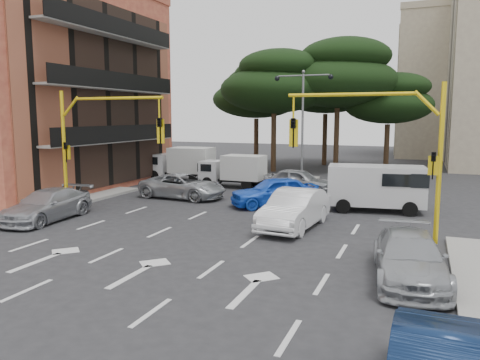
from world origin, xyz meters
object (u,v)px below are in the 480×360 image
at_px(signal_mast_left, 93,135).
at_px(car_silver_cross_a, 183,186).
at_px(car_blue_compact, 275,192).
at_px(car_silver_cross_b, 299,181).
at_px(street_lamp_center, 303,106).
at_px(car_silver_wagon, 47,205).
at_px(signal_mast_right, 389,140).
at_px(car_white_hatch, 295,209).
at_px(box_truck_b, 233,171).
at_px(car_silver_parked, 410,258).
at_px(van_white, 376,188).
at_px(box_truck_a, 180,164).

height_order(signal_mast_left, car_silver_cross_a, signal_mast_left).
relative_size(car_blue_compact, car_silver_cross_b, 1.06).
relative_size(street_lamp_center, car_silver_wagon, 1.59).
height_order(signal_mast_right, car_silver_cross_a, signal_mast_right).
xyz_separation_m(car_white_hatch, box_truck_b, (-6.86, 9.70, 0.27)).
height_order(signal_mast_left, street_lamp_center, street_lamp_center).
distance_m(street_lamp_center, car_silver_wagon, 18.46).
xyz_separation_m(street_lamp_center, car_silver_cross_a, (-4.97, -8.48, -4.71)).
xyz_separation_m(signal_mast_left, car_white_hatch, (9.80, 0.80, -3.06)).
bearing_deg(signal_mast_left, street_lamp_center, 64.09).
bearing_deg(box_truck_b, street_lamp_center, -46.83).
bearing_deg(car_silver_parked, van_white, 93.71).
height_order(car_silver_cross_a, box_truck_a, box_truck_a).
distance_m(street_lamp_center, car_blue_compact, 10.12).
height_order(car_white_hatch, box_truck_a, box_truck_a).
bearing_deg(car_white_hatch, car_silver_parked, -41.53).
bearing_deg(car_blue_compact, car_silver_wagon, -88.51).
xyz_separation_m(street_lamp_center, car_silver_wagon, (-8.00, -15.95, -4.72)).
height_order(car_white_hatch, car_silver_parked, car_white_hatch).
relative_size(signal_mast_right, box_truck_b, 1.35).
bearing_deg(car_silver_cross_a, box_truck_a, 33.75).
distance_m(signal_mast_left, car_silver_cross_b, 12.90).
distance_m(street_lamp_center, car_silver_cross_a, 10.90).
bearing_deg(car_white_hatch, box_truck_a, 141.16).
bearing_deg(car_blue_compact, car_silver_cross_b, 142.19).
relative_size(car_silver_parked, box_truck_a, 0.95).
xyz_separation_m(car_silver_wagon, car_silver_cross_b, (8.85, 11.83, 0.05)).
xyz_separation_m(car_silver_cross_b, van_white, (5.02, -4.05, 0.42)).
relative_size(signal_mast_left, car_silver_cross_a, 1.17).
distance_m(car_silver_wagon, car_silver_parked, 15.98).
bearing_deg(car_silver_cross_b, van_white, -122.89).
distance_m(signal_mast_right, car_silver_cross_b, 11.97).
relative_size(car_silver_wagon, box_truck_b, 1.10).
distance_m(signal_mast_right, car_silver_cross_a, 13.39).
distance_m(car_white_hatch, car_blue_compact, 4.78).
height_order(signal_mast_right, van_white, signal_mast_right).
xyz_separation_m(car_white_hatch, car_silver_cross_a, (-7.97, 4.73, -0.11)).
height_order(car_silver_parked, box_truck_a, box_truck_a).
distance_m(car_silver_wagon, box_truck_b, 13.11).
xyz_separation_m(street_lamp_center, van_white, (5.87, -8.16, -4.26)).
relative_size(car_blue_compact, car_silver_parked, 0.97).
bearing_deg(car_silver_wagon, signal_mast_left, 54.70).
bearing_deg(car_silver_parked, box_truck_a, 128.23).
relative_size(signal_mast_left, box_truck_b, 1.35).
height_order(car_silver_wagon, van_white, van_white).
bearing_deg(street_lamp_center, car_silver_wagon, -116.64).
relative_size(car_silver_cross_a, car_silver_parked, 1.07).
distance_m(car_blue_compact, box_truck_a, 11.76).
xyz_separation_m(signal_mast_left, car_silver_cross_b, (7.65, 9.90, -3.13)).
bearing_deg(car_silver_cross_a, car_white_hatch, -116.66).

